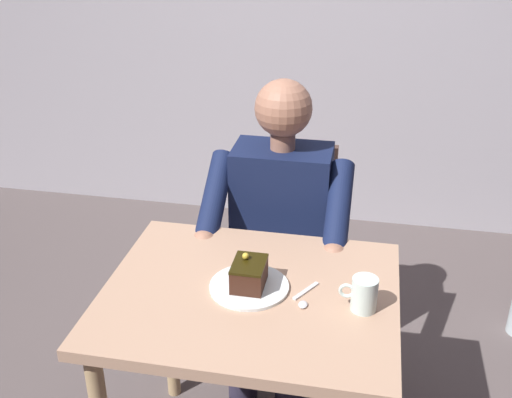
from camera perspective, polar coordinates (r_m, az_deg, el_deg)
dining_table at (r=1.87m, az=-0.56°, el=-11.21°), size 0.86×0.70×0.74m
chair at (r=2.51m, az=2.63°, el=-4.33°), size 0.42×0.42×0.89m
seated_person at (r=2.29m, az=2.03°, el=-3.54°), size 0.53×0.58×1.20m
dessert_plate at (r=1.82m, az=-0.64°, el=-8.13°), size 0.23×0.23×0.01m
cake_slice at (r=1.79m, az=-0.65°, el=-6.97°), size 0.09×0.12×0.10m
coffee_cup at (r=1.73m, az=9.97°, el=-8.64°), size 0.11×0.07×0.10m
dessert_spoon at (r=1.78m, az=4.51°, el=-9.17°), size 0.07×0.14×0.01m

